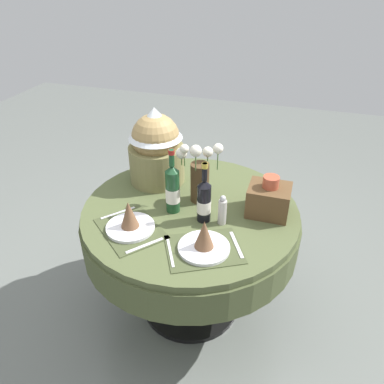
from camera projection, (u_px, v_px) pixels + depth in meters
ground at (191, 303)px, 2.40m from camera, size 8.00×8.00×0.00m
dining_table at (190, 228)px, 2.08m from camera, size 1.18×1.18×0.75m
place_setting_left at (130, 221)px, 1.82m from camera, size 0.43×0.42×0.16m
place_setting_right at (204, 242)px, 1.69m from camera, size 0.42×0.39×0.16m
flower_vase at (199, 174)px, 1.97m from camera, size 0.24×0.18×0.37m
wine_bottle_left at (173, 189)px, 1.91m from camera, size 0.07×0.07×0.35m
wine_bottle_centre at (204, 200)px, 1.85m from camera, size 0.07×0.07×0.32m
pepper_mill at (222, 211)px, 1.84m from camera, size 0.04×0.04×0.16m
gift_tub_back_left at (156, 144)px, 2.13m from camera, size 0.32×0.32×0.45m
woven_basket_side_right at (269, 199)px, 1.92m from camera, size 0.21×0.18×0.22m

